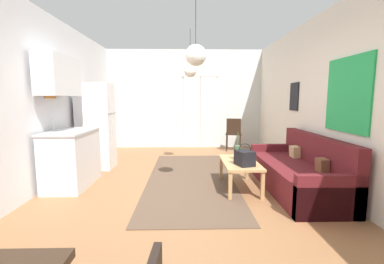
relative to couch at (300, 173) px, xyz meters
name	(u,v)px	position (x,y,z in m)	size (l,w,h in m)	color
ground_plane	(184,199)	(-1.78, -0.21, -0.32)	(4.95, 8.30, 0.10)	#8E603D
wall_back	(186,100)	(-1.76, 3.69, 1.11)	(4.55, 0.13, 2.78)	silver
wall_right	(342,100)	(0.45, -0.21, 1.12)	(0.12, 7.90, 2.78)	silver
wall_left	(22,101)	(-4.00, -0.21, 1.12)	(0.12, 7.90, 2.78)	silver
area_rug	(191,178)	(-1.67, 0.62, -0.26)	(1.47, 3.62, 0.01)	brown
couch	(300,173)	(0.00, 0.00, 0.00)	(0.82, 2.11, 0.86)	#5B191E
coffee_table	(240,165)	(-0.91, 0.11, 0.11)	(0.54, 1.03, 0.44)	tan
bamboo_vase	(238,153)	(-0.93, 0.21, 0.28)	(0.09, 0.09, 0.45)	#47704C
handbag	(245,158)	(-0.89, -0.14, 0.28)	(0.29, 0.33, 0.33)	black
refrigerator	(96,126)	(-3.57, 1.42, 0.59)	(0.67, 0.59, 1.72)	white
kitchen_counter	(69,138)	(-3.64, 0.32, 0.52)	(0.60, 1.08, 2.07)	silver
accent_chair	(234,132)	(-0.47, 3.07, 0.24)	(0.49, 0.48, 0.89)	black
pendant_lamp_near	(196,55)	(-1.61, -0.11, 1.75)	(0.30, 0.30, 0.91)	black
pendant_lamp_far	(190,70)	(-1.67, 1.47, 1.70)	(0.27, 0.27, 0.94)	black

